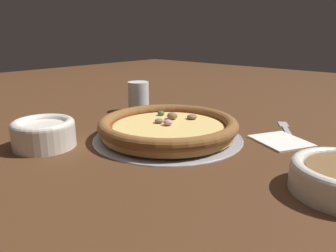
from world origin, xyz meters
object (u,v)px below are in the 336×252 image
napkin (281,140)px  fork (287,131)px  pizza_tray (168,136)px  pizza (168,127)px  bowl_near (44,132)px  drinking_cup (139,97)px

napkin → fork: bearing=103.5°
pizza_tray → pizza: 0.02m
bowl_near → drinking_cup: 0.35m
pizza_tray → bowl_near: size_ratio=2.63×
drinking_cup → fork: drinking_cup is taller
pizza → bowl_near: size_ratio=2.46×
pizza_tray → drinking_cup: size_ratio=3.77×
bowl_near → drinking_cup: (-0.08, 0.34, 0.01)m
pizza → napkin: 0.25m
pizza → drinking_cup: bearing=151.2°
drinking_cup → napkin: bearing=2.0°
pizza_tray → fork: 0.29m
napkin → fork: size_ratio=0.82×
napkin → pizza_tray: bearing=-144.5°
drinking_cup → fork: 0.42m
bowl_near → napkin: bowl_near is taller
pizza → pizza_tray: bearing=-63.8°
pizza → fork: size_ratio=1.79×
pizza_tray → bowl_near: bearing=-125.1°
napkin → fork: 0.08m
bowl_near → napkin: 0.50m
pizza → napkin: (0.20, 0.14, -0.02)m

